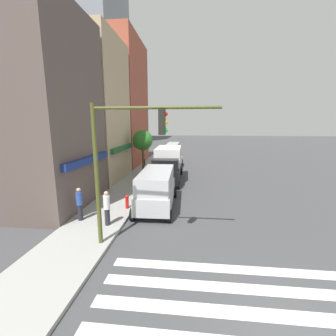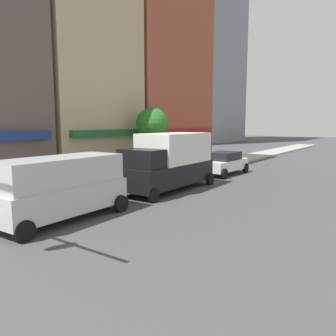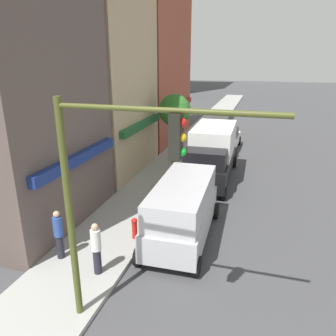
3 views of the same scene
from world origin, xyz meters
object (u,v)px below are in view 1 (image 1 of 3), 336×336
sedan_white (174,160)px  fire_hydrant (127,201)px  pedestrian_blue_shirt (79,203)px  street_tree (143,141)px  traffic_signal (124,151)px  pedestrian_white_shirt (107,208)px  pedestrian_grey_coat (144,158)px  van_silver (157,188)px  box_truck_black (168,164)px

sedan_white → fire_hydrant: (-14.32, 1.70, -0.23)m
pedestrian_blue_shirt → street_tree: bearing=-92.3°
traffic_signal → pedestrian_white_shirt: (1.68, 1.51, -3.03)m
traffic_signal → pedestrian_grey_coat: 18.65m
van_silver → pedestrian_blue_shirt: van_silver is taller
van_silver → fire_hydrant: 1.96m
box_truck_black → fire_hydrant: (-7.62, 1.70, -0.97)m
traffic_signal → van_silver: 5.54m
traffic_signal → pedestrian_grey_coat: size_ratio=3.36×
box_truck_black → pedestrian_white_shirt: (-9.96, 2.03, -0.51)m
traffic_signal → fire_hydrant: traffic_signal is taller
van_silver → pedestrian_blue_shirt: bearing=124.2°
pedestrian_grey_coat → street_tree: bearing=22.3°
pedestrian_white_shirt → sedan_white: bearing=-83.5°
sedan_white → street_tree: (-4.58, 2.80, 2.69)m
pedestrian_grey_coat → pedestrian_white_shirt: size_ratio=1.00×
traffic_signal → box_truck_black: bearing=-2.6°
street_tree → van_silver: bearing=-162.8°
van_silver → sedan_white: 13.61m
fire_hydrant → street_tree: size_ratio=0.19×
van_silver → street_tree: bearing=15.7°
pedestrian_grey_coat → street_tree: 5.09m
van_silver → pedestrian_white_shirt: 3.68m
pedestrian_grey_coat → pedestrian_blue_shirt: 16.04m
van_silver → box_truck_black: bearing=-1.5°
fire_hydrant → pedestrian_white_shirt: bearing=171.9°
van_silver → box_truck_black: box_truck_black is taller
traffic_signal → street_tree: (13.76, 2.28, -0.57)m
sedan_white → pedestrian_white_shirt: bearing=174.2°
traffic_signal → fire_hydrant: bearing=16.3°
box_truck_black → street_tree: bearing=51.7°
van_silver → sedan_white: size_ratio=1.14×
pedestrian_white_shirt → street_tree: size_ratio=0.40×
traffic_signal → pedestrian_white_shirt: traffic_signal is taller
pedestrian_white_shirt → fire_hydrant: 2.41m
pedestrian_blue_shirt → street_tree: size_ratio=0.40×
van_silver → box_truck_black: (6.90, 0.00, 0.30)m
box_truck_black → pedestrian_blue_shirt: 10.24m
box_truck_black → sedan_white: 6.74m
box_truck_black → fire_hydrant: box_truck_black is taller
box_truck_black → pedestrian_grey_coat: bearing=28.1°
traffic_signal → pedestrian_white_shirt: bearing=41.9°
sedan_white → fire_hydrant: 14.43m
street_tree → pedestrian_blue_shirt: bearing=175.7°
van_silver → fire_hydrant: bearing=111.4°
traffic_signal → pedestrian_white_shirt: size_ratio=3.36×
pedestrian_white_shirt → pedestrian_grey_coat: bearing=-71.0°
van_silver → fire_hydrant: van_silver is taller
box_truck_black → traffic_signal: bearing=176.2°
van_silver → pedestrian_grey_coat: (13.40, 3.65, -0.21)m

